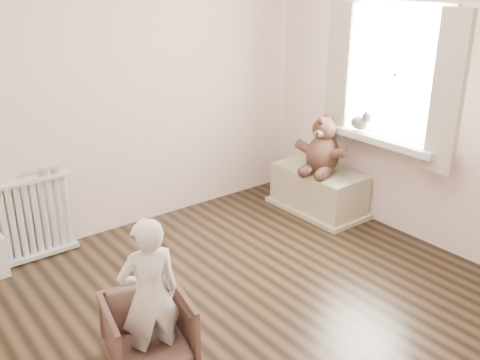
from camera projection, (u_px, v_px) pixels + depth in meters
floor at (261, 303)px, 3.95m from camera, size 3.60×3.60×0.01m
back_wall at (135, 89)px, 4.80m from camera, size 3.60×0.02×2.60m
right_wall at (427, 97)px, 4.50m from camera, size 0.02×3.60×2.60m
window at (397, 74)px, 4.64m from camera, size 0.03×0.90×1.10m
window_sill at (384, 140)px, 4.80m from camera, size 0.22×1.10×0.06m
curtain_left at (447, 94)px, 4.18m from camera, size 0.06×0.26×1.30m
curtain_right at (339, 73)px, 5.02m from camera, size 0.06×0.26×1.30m
radiator at (32, 216)px, 4.43m from camera, size 0.68×0.13×0.72m
paper_doll at (1, 164)px, 4.15m from camera, size 0.20×0.02×0.33m
tin_a at (43, 173)px, 4.38m from camera, size 0.09×0.09×0.05m
tin_b at (55, 171)px, 4.44m from camera, size 0.08×0.08×0.04m
armchair at (149, 332)px, 3.26m from camera, size 0.59×0.60×0.46m
child at (150, 296)px, 3.12m from camera, size 0.40×0.31×1.00m
toy_bench at (318, 191)px, 5.42m from camera, size 0.49×0.92×0.43m
teddy_bear at (323, 149)px, 5.19m from camera, size 0.55×0.48×0.57m
plush_cat at (360, 120)px, 4.96m from camera, size 0.20×0.26×0.20m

